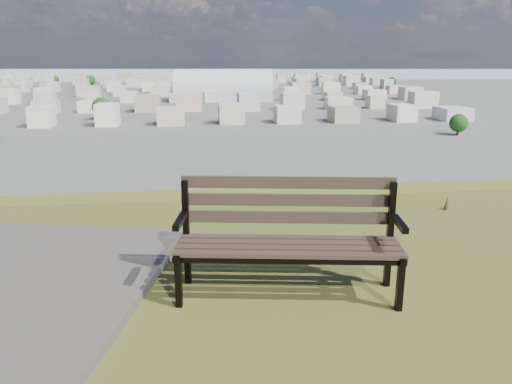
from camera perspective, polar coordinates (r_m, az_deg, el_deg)
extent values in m
cube|color=#3B2E22|center=(3.66, 3.79, -7.19)|extent=(1.70, 0.35, 0.03)
cube|color=#3B2E22|center=(3.77, 3.73, -6.53)|extent=(1.70, 0.35, 0.03)
cube|color=#3B2E22|center=(3.87, 3.68, -5.90)|extent=(1.70, 0.35, 0.03)
cube|color=#3B2E22|center=(3.98, 3.64, -5.31)|extent=(1.70, 0.35, 0.03)
cube|color=#3B2E22|center=(4.00, 3.64, -2.90)|extent=(1.69, 0.30, 0.09)
cube|color=#3B2E22|center=(3.98, 3.67, -0.91)|extent=(1.69, 0.30, 0.09)
cube|color=#3B2E22|center=(3.97, 3.69, 1.09)|extent=(1.69, 0.30, 0.09)
cube|color=black|center=(3.79, -8.86, -9.99)|extent=(0.06, 0.06, 0.42)
cube|color=black|center=(4.07, -7.95, -4.65)|extent=(0.06, 0.06, 0.87)
cube|color=black|center=(3.89, -8.46, -6.40)|extent=(0.12, 0.48, 0.05)
cube|color=black|center=(3.77, -8.72, -3.32)|extent=(0.10, 0.34, 0.04)
cube|color=black|center=(3.85, 16.15, -10.06)|extent=(0.06, 0.06, 0.42)
cube|color=black|center=(4.12, 15.05, -4.79)|extent=(0.06, 0.06, 0.87)
cube|color=black|center=(3.94, 15.69, -6.52)|extent=(0.12, 0.48, 0.05)
cube|color=black|center=(3.82, 16.11, -3.49)|extent=(0.10, 0.34, 0.04)
cube|color=black|center=(3.67, 3.78, -7.86)|extent=(1.69, 0.30, 0.04)
cube|color=black|center=(4.00, 3.62, -5.83)|extent=(1.69, 0.30, 0.04)
cone|color=brown|center=(6.48, 21.03, -1.16)|extent=(0.08, 0.08, 0.18)
cube|color=beige|center=(310.64, -3.72, 10.99)|extent=(60.61, 30.04, 6.51)
cylinder|color=silver|center=(310.41, -3.73, 11.59)|extent=(60.61, 30.04, 24.73)
cube|color=silver|center=(212.09, -23.49, 7.80)|extent=(11.00, 11.00, 7.00)
cube|color=#BEB1A3|center=(206.66, -17.04, 8.23)|extent=(11.00, 11.00, 7.00)
cube|color=beige|center=(203.93, -10.32, 8.56)|extent=(11.00, 11.00, 7.00)
cube|color=silver|center=(204.00, -3.50, 8.78)|extent=(11.00, 11.00, 7.00)
cube|color=beige|center=(206.88, 3.23, 8.87)|extent=(11.00, 11.00, 7.00)
cube|color=tan|center=(212.44, 9.69, 8.85)|extent=(11.00, 11.00, 7.00)
cube|color=beige|center=(220.49, 15.75, 8.73)|extent=(11.00, 11.00, 7.00)
cube|color=beige|center=(230.77, 21.32, 8.54)|extent=(11.00, 11.00, 7.00)
cube|color=beige|center=(263.21, -23.06, 9.08)|extent=(11.00, 11.00, 7.00)
cube|color=silver|center=(257.74, -17.87, 9.45)|extent=(11.00, 11.00, 7.00)
cube|color=beige|center=(254.42, -12.48, 9.76)|extent=(11.00, 11.00, 7.00)
cube|color=tan|center=(253.35, -6.99, 9.98)|extent=(11.00, 11.00, 7.00)
cube|color=beige|center=(254.54, -1.50, 10.11)|extent=(11.00, 11.00, 7.00)
cube|color=beige|center=(257.97, 3.90, 10.15)|extent=(11.00, 11.00, 7.00)
cube|color=silver|center=(263.55, 9.11, 10.10)|extent=(11.00, 11.00, 7.00)
cube|color=#BEB1A3|center=(271.15, 14.07, 9.99)|extent=(11.00, 11.00, 7.00)
cube|color=beige|center=(280.60, 18.72, 9.81)|extent=(11.00, 11.00, 7.00)
cube|color=beige|center=(321.62, -26.94, 9.58)|extent=(11.00, 11.00, 7.00)
cube|color=tan|center=(314.43, -22.77, 9.95)|extent=(11.00, 11.00, 7.00)
cube|color=beige|center=(308.93, -18.42, 10.27)|extent=(11.00, 11.00, 7.00)
cube|color=beige|center=(305.23, -13.93, 10.55)|extent=(11.00, 11.00, 7.00)
cube|color=silver|center=(303.38, -9.35, 10.76)|extent=(11.00, 11.00, 7.00)
cube|color=#BEB1A3|center=(303.43, -4.73, 10.91)|extent=(11.00, 11.00, 7.00)
cube|color=beige|center=(305.37, -0.15, 10.99)|extent=(11.00, 11.00, 7.00)
cube|color=silver|center=(309.17, 4.35, 11.00)|extent=(11.00, 11.00, 7.00)
cube|color=beige|center=(314.76, 8.72, 10.95)|extent=(11.00, 11.00, 7.00)
cube|color=tan|center=(322.04, 12.91, 10.84)|extent=(11.00, 11.00, 7.00)
cube|color=beige|center=(330.91, 16.89, 10.68)|extent=(11.00, 11.00, 7.00)
cube|color=silver|center=(372.68, -26.17, 10.25)|extent=(11.00, 11.00, 7.00)
cube|color=#BEB1A3|center=(365.70, -22.56, 10.57)|extent=(11.00, 11.00, 7.00)
cube|color=beige|center=(360.19, -18.82, 10.86)|extent=(11.00, 11.00, 7.00)
cube|color=silver|center=(356.21, -14.97, 11.11)|extent=(11.00, 11.00, 7.00)
cube|color=beige|center=(353.82, -11.04, 11.31)|extent=(11.00, 11.00, 7.00)
cube|color=tan|center=(353.04, -7.08, 11.47)|extent=(11.00, 11.00, 7.00)
cube|color=beige|center=(353.90, -3.11, 11.57)|extent=(11.00, 11.00, 7.00)
cube|color=beige|center=(356.37, 0.82, 11.62)|extent=(11.00, 11.00, 7.00)
cube|color=silver|center=(360.43, 4.68, 11.61)|extent=(11.00, 11.00, 7.00)
cube|color=#BEB1A3|center=(366.02, 8.44, 11.56)|extent=(11.00, 11.00, 7.00)
cube|color=beige|center=(373.08, 12.07, 11.46)|extent=(11.00, 11.00, 7.00)
cube|color=silver|center=(381.52, 15.55, 11.32)|extent=(11.00, 11.00, 7.00)
cube|color=tan|center=(423.82, -25.58, 10.75)|extent=(11.00, 11.00, 7.00)
cube|color=beige|center=(417.01, -22.40, 11.04)|extent=(11.00, 11.00, 7.00)
cube|color=beige|center=(411.48, -19.12, 11.30)|extent=(11.00, 11.00, 7.00)
cube|color=silver|center=(407.30, -15.75, 11.53)|extent=(11.00, 11.00, 7.00)
cube|color=#BEB1A3|center=(404.50, -12.32, 11.72)|extent=(11.00, 11.00, 7.00)
cube|color=beige|center=(403.11, -8.85, 11.88)|extent=(11.00, 11.00, 7.00)
cube|color=silver|center=(403.14, -5.37, 11.99)|extent=(11.00, 11.00, 7.00)
cube|color=beige|center=(404.61, -1.89, 12.06)|extent=(11.00, 11.00, 7.00)
cube|color=tan|center=(407.48, 1.55, 12.08)|extent=(11.00, 11.00, 7.00)
cube|color=beige|center=(411.74, 4.93, 12.07)|extent=(11.00, 11.00, 7.00)
cube|color=beige|center=(417.33, 8.23, 12.01)|extent=(11.00, 11.00, 7.00)
cube|color=silver|center=(424.21, 11.43, 11.92)|extent=(11.00, 11.00, 7.00)
cube|color=#BEB1A3|center=(432.31, 14.51, 11.80)|extent=(11.00, 11.00, 7.00)
cube|color=silver|center=(475.03, -25.12, 11.14)|extent=(11.00, 11.00, 7.00)
cube|color=beige|center=(468.34, -22.27, 11.40)|extent=(11.00, 11.00, 7.00)
cube|color=tan|center=(462.81, -19.35, 11.64)|extent=(11.00, 11.00, 7.00)
cube|color=beige|center=(458.46, -16.36, 11.85)|extent=(11.00, 11.00, 7.00)
cube|color=beige|center=(455.34, -13.31, 12.03)|extent=(11.00, 11.00, 7.00)
cube|color=silver|center=(453.47, -10.23, 12.19)|extent=(11.00, 11.00, 7.00)
cube|color=#BEB1A3|center=(452.87, -7.13, 12.30)|extent=(11.00, 11.00, 7.00)
cube|color=beige|center=(453.54, -4.03, 12.39)|extent=(11.00, 11.00, 7.00)
cube|color=silver|center=(455.47, -0.94, 12.43)|extent=(11.00, 11.00, 7.00)
cube|color=beige|center=(458.66, 2.12, 12.45)|extent=(11.00, 11.00, 7.00)
cube|color=tan|center=(463.06, 5.12, 12.42)|extent=(11.00, 11.00, 7.00)
cube|color=beige|center=(468.66, 8.06, 12.37)|extent=(11.00, 11.00, 7.00)
cube|color=beige|center=(475.40, 10.92, 12.29)|extent=(11.00, 11.00, 7.00)
cube|color=silver|center=(483.24, 13.69, 12.18)|extent=(11.00, 11.00, 7.00)
cube|color=#BEB1A3|center=(533.85, -27.24, 11.21)|extent=(11.00, 11.00, 7.00)
cube|color=beige|center=(526.27, -24.74, 11.46)|extent=(11.00, 11.00, 7.00)
cube|color=silver|center=(519.69, -22.17, 11.70)|extent=(11.00, 11.00, 7.00)
cube|color=beige|center=(514.15, -19.54, 11.91)|extent=(11.00, 11.00, 7.00)
cube|color=tan|center=(509.68, -16.85, 12.11)|extent=(11.00, 11.00, 7.00)
cube|color=beige|center=(506.31, -14.11, 12.28)|extent=(11.00, 11.00, 7.00)
cube|color=beige|center=(504.06, -11.34, 12.43)|extent=(11.00, 11.00, 7.00)
cube|color=silver|center=(502.94, -8.55, 12.55)|extent=(11.00, 11.00, 7.00)
cube|color=#BEB1A3|center=(502.97, -5.75, 12.64)|extent=(11.00, 11.00, 7.00)
cube|color=beige|center=(504.14, -2.95, 12.70)|extent=(11.00, 11.00, 7.00)
cube|color=silver|center=(506.45, -0.18, 12.73)|extent=(11.00, 11.00, 7.00)
cube|color=beige|center=(509.88, 2.57, 12.73)|extent=(11.00, 11.00, 7.00)
cube|color=tan|center=(514.41, 5.27, 12.71)|extent=(11.00, 11.00, 7.00)
cube|color=beige|center=(520.01, 7.92, 12.66)|extent=(11.00, 11.00, 7.00)
cube|color=beige|center=(526.64, 10.51, 12.58)|extent=(11.00, 11.00, 7.00)
cube|color=silver|center=(534.27, 13.03, 12.49)|extent=(11.00, 11.00, 7.00)
cube|color=#BEB1A3|center=(584.96, -26.72, 11.49)|extent=(11.00, 11.00, 7.00)
cube|color=beige|center=(577.55, -24.44, 11.72)|extent=(11.00, 11.00, 7.00)
cube|color=silver|center=(571.06, -22.09, 11.94)|extent=(11.00, 11.00, 7.00)
cube|color=beige|center=(565.51, -19.69, 12.14)|extent=(11.00, 11.00, 7.00)
cube|color=tan|center=(560.93, -17.25, 12.32)|extent=(11.00, 11.00, 7.00)
cube|color=beige|center=(557.35, -14.76, 12.48)|extent=(11.00, 11.00, 7.00)
cube|color=beige|center=(554.79, -12.25, 12.62)|extent=(11.00, 11.00, 7.00)
cube|color=silver|center=(553.26, -9.71, 12.74)|extent=(11.00, 11.00, 7.00)
cube|color=#BEB1A3|center=(552.76, -7.16, 12.84)|extent=(11.00, 11.00, 7.00)
cube|color=beige|center=(553.31, -4.61, 12.91)|extent=(11.00, 11.00, 7.00)
cube|color=silver|center=(554.90, -2.07, 12.95)|extent=(11.00, 11.00, 7.00)
cube|color=beige|center=(557.51, 0.45, 12.97)|extent=(11.00, 11.00, 7.00)
cube|color=tan|center=(561.14, 2.94, 12.97)|extent=(11.00, 11.00, 7.00)
cube|color=beige|center=(565.77, 5.40, 12.94)|extent=(11.00, 11.00, 7.00)
cube|color=beige|center=(571.37, 7.81, 12.89)|extent=(11.00, 11.00, 7.00)
cube|color=silver|center=(577.91, 10.17, 12.82)|extent=(11.00, 11.00, 7.00)
cube|color=#BEB1A3|center=(585.36, 12.48, 12.74)|extent=(11.00, 11.00, 7.00)
cylinder|color=black|center=(187.64, 22.05, 6.36)|extent=(0.80, 0.80, 2.10)
sphere|color=#143713|center=(187.23, 22.15, 7.31)|extent=(6.30, 6.30, 6.30)
cylinder|color=black|center=(227.16, -17.17, 8.26)|extent=(0.80, 0.80, 2.70)
sphere|color=#143713|center=(226.75, -17.25, 9.27)|extent=(8.10, 8.10, 8.10)
cylinder|color=black|center=(312.10, 17.99, 9.89)|extent=(0.80, 0.80, 1.95)
sphere|color=#143713|center=(311.87, 18.04, 10.42)|extent=(5.85, 5.85, 5.85)
cylinder|color=black|center=(407.62, 1.55, 11.75)|extent=(0.80, 0.80, 2.25)
sphere|color=#143713|center=(407.42, 1.55, 12.22)|extent=(6.75, 6.75, 6.75)
cylinder|color=black|center=(471.52, -18.35, 11.52)|extent=(0.80, 0.80, 2.85)
sphere|color=#143713|center=(471.31, -18.40, 12.04)|extent=(8.55, 8.55, 8.55)
cylinder|color=black|center=(519.30, -21.93, 11.46)|extent=(0.80, 0.80, 2.40)
sphere|color=#143713|center=(519.13, -21.97, 11.86)|extent=(7.20, 7.20, 7.20)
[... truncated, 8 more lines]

